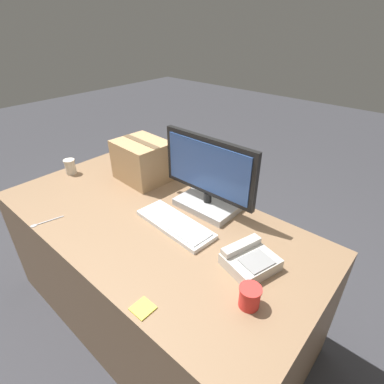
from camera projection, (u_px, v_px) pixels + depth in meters
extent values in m
plane|color=#38383D|center=(158.00, 311.00, 1.96)|extent=(12.00, 12.00, 0.00)
cube|color=#8C6B4C|center=(155.00, 270.00, 1.77)|extent=(1.80, 0.90, 0.74)
cube|color=#B7B7B7|center=(207.00, 204.00, 1.66)|extent=(0.33, 0.22, 0.04)
cylinder|color=black|center=(208.00, 197.00, 1.64)|extent=(0.04, 0.04, 0.05)
cube|color=black|center=(209.00, 167.00, 1.54)|extent=(0.57, 0.03, 0.32)
cube|color=#2D4C8C|center=(207.00, 168.00, 1.53)|extent=(0.52, 0.01, 0.26)
cube|color=silver|center=(175.00, 224.00, 1.52)|extent=(0.45, 0.20, 0.02)
cube|color=silver|center=(175.00, 222.00, 1.51)|extent=(0.41, 0.16, 0.01)
cube|color=beige|center=(250.00, 262.00, 1.27)|extent=(0.23, 0.25, 0.05)
cube|color=beige|center=(241.00, 246.00, 1.29)|extent=(0.10, 0.20, 0.03)
cube|color=gray|center=(257.00, 261.00, 1.23)|extent=(0.13, 0.15, 0.01)
cylinder|color=beige|center=(70.00, 167.00, 2.00)|extent=(0.07, 0.07, 0.09)
cylinder|color=beige|center=(68.00, 161.00, 1.97)|extent=(0.07, 0.07, 0.01)
cylinder|color=red|center=(249.00, 298.00, 1.09)|extent=(0.08, 0.08, 0.08)
cylinder|color=red|center=(251.00, 289.00, 1.07)|extent=(0.08, 0.08, 0.01)
cube|color=#B2B2B7|center=(50.00, 220.00, 1.56)|extent=(0.04, 0.13, 0.00)
ellipsoid|color=#B2B2B7|center=(34.00, 226.00, 1.52)|extent=(0.03, 0.04, 0.00)
cube|color=tan|center=(143.00, 160.00, 1.90)|extent=(0.34, 0.29, 0.25)
cube|color=brown|center=(141.00, 141.00, 1.84)|extent=(0.32, 0.06, 0.00)
cube|color=#E5DB4C|center=(143.00, 308.00, 1.09)|extent=(0.08, 0.08, 0.01)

